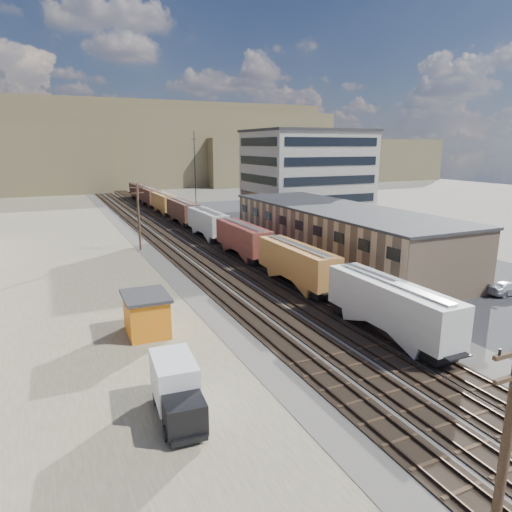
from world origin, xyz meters
name	(u,v)px	position (x,y,z in m)	size (l,w,h in m)	color
ground	(360,350)	(0.00, 0.00, 0.00)	(300.00, 300.00, 0.00)	#6B6356
ballast_bed	(181,236)	(0.00, 50.00, 0.03)	(18.00, 200.00, 0.06)	#4C4742
dirt_yard	(58,261)	(-20.00, 40.00, 0.01)	(24.00, 180.00, 0.03)	#6C654A
asphalt_lot	(336,241)	(22.00, 35.00, 0.02)	(26.00, 120.00, 0.04)	#232326
rail_tracks	(178,236)	(-0.55, 50.00, 0.11)	(11.40, 200.00, 0.24)	black
freight_train	(194,216)	(3.80, 54.40, 2.79)	(3.00, 119.74, 4.46)	black
warehouse	(337,233)	(14.98, 25.00, 3.65)	(12.40, 40.40, 7.25)	tan
office_tower	(306,176)	(27.95, 54.95, 9.26)	(22.60, 18.60, 18.45)	#9E998E
utility_pole_south	(502,471)	(-8.50, -18.00, 5.30)	(2.20, 0.32, 10.00)	#382619
utility_pole_north	(139,215)	(-8.50, 42.00, 5.30)	(2.20, 0.32, 10.00)	#382619
radio_mast	(195,179)	(6.00, 60.00, 9.12)	(1.20, 0.16, 18.00)	black
hills_north	(98,149)	(0.17, 167.92, 14.10)	(265.00, 80.00, 32.00)	brown
box_truck	(177,389)	(-14.99, -2.54, 1.64)	(2.75, 6.21, 3.23)	silver
maintenance_shed	(147,314)	(-14.10, 10.16, 1.75)	(3.72, 4.76, 3.43)	orange
parked_car_silver	(507,288)	(22.44, 4.47, 0.70)	(1.96, 4.81, 1.40)	#B1B3B9
parked_car_blue	(303,222)	(24.80, 50.60, 0.68)	(2.26, 4.90, 1.36)	navy
parked_car_far	(331,227)	(26.93, 44.01, 0.68)	(1.60, 3.99, 1.36)	white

